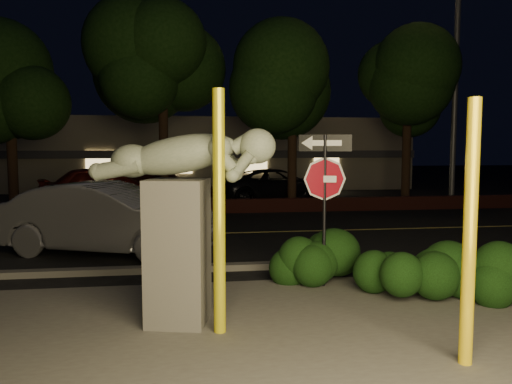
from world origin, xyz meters
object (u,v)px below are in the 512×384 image
Objects in this scene: yellow_pole_right at (470,234)px; silver_sedan at (108,218)px; parked_car_dark at (277,186)px; signpost at (325,179)px; sculpture at (181,205)px; yellow_pole_left at (219,213)px; parked_car_red at (107,187)px; parked_car_darkred at (163,186)px; streetlight at (452,41)px.

yellow_pole_right is 0.60× the size of silver_sedan.
yellow_pole_right is at bearing 164.93° from parked_car_dark.
signpost is (-0.67, 3.18, 0.39)m from yellow_pole_right.
signpost is 2.77m from sculpture.
sculpture is (-0.47, 0.43, 0.06)m from yellow_pole_left.
yellow_pole_right is at bearing -123.09° from silver_sedan.
yellow_pole_right is at bearing -58.94° from signpost.
silver_sedan is at bearing 112.39° from yellow_pole_left.
parked_car_red is 1.06× the size of parked_car_darkred.
sculpture reaches higher than silver_sedan.
yellow_pole_left is 0.28× the size of streetlight.
signpost is (1.89, 1.86, 0.29)m from yellow_pole_left.
sculpture reaches higher than parked_car_red.
yellow_pole_right is at bearing -16.67° from sculpture.
yellow_pole_right is (2.56, -1.31, -0.10)m from yellow_pole_left.
silver_sedan is 8.42m from parked_car_red.
yellow_pole_left is 1.07× the size of yellow_pole_right.
sculpture is at bearing -179.82° from parked_car_red.
yellow_pole_left is 0.62× the size of parked_car_red.
signpost is 12.73m from parked_car_red.
yellow_pole_left is 2.88m from yellow_pole_right.
silver_sedan is at bearing 126.01° from yellow_pole_right.
signpost reaches higher than parked_car_red.
parked_car_red is at bearing 29.25° from silver_sedan.
sculpture is (-2.36, -1.43, -0.22)m from signpost.
yellow_pole_right is 16.97m from streetlight.
yellow_pole_left is at bearing -29.01° from sculpture.
parked_car_dark is at bearing 86.59° from yellow_pole_right.
parked_car_red is (-3.32, 13.43, -0.69)m from yellow_pole_left.
yellow_pole_left reaches higher than silver_sedan.
yellow_pole_left is 5.57m from silver_sedan.
streetlight is 2.36× the size of parked_car_darkred.
signpost reaches higher than silver_sedan.
parked_car_dark is at bearing 157.20° from streetlight.
yellow_pole_right is 16.02m from parked_car_dark.
parked_car_red is 6.95m from parked_car_dark.
yellow_pole_left is at bearing -116.32° from signpost.
streetlight is at bearing 62.51° from sculpture.
yellow_pole_left reaches higher than yellow_pole_right.
signpost is at bearing -167.94° from parked_car_red.
signpost is 14.65m from streetlight.
parked_car_dark is at bearing -89.20° from parked_car_darkred.
parked_car_red is 3.02m from parked_car_darkred.
sculpture is 15.32m from parked_car_darkred.
streetlight reaches higher than yellow_pole_right.
streetlight is (7.69, 14.21, 5.17)m from yellow_pole_right.
streetlight reaches higher than parked_car_darkred.
silver_sedan is at bearing 160.03° from signpost.
yellow_pole_right is 0.58× the size of parked_car_red.
sculpture is 0.52× the size of parked_car_red.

